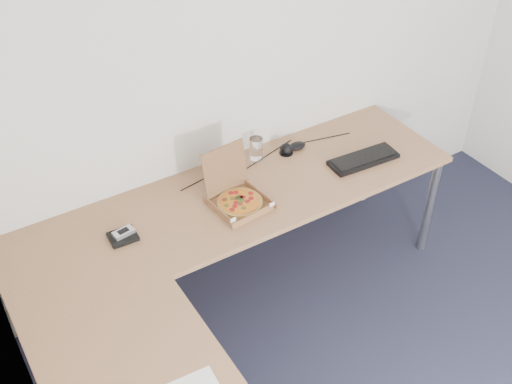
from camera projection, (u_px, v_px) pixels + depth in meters
desk at (223, 272)px, 2.99m from camera, size 2.50×2.20×0.73m
pizza_box at (238, 199)px, 3.32m from camera, size 0.27×0.31×0.27m
drinking_glass at (256, 148)px, 3.63m from camera, size 0.08×0.08×0.13m
keyboard at (363, 159)px, 3.64m from camera, size 0.42×0.17×0.03m
mouse at (297, 146)px, 3.73m from camera, size 0.12×0.10×0.04m
wallet at (123, 237)px, 3.12m from camera, size 0.14×0.12×0.02m
phone at (123, 232)px, 3.12m from camera, size 0.11×0.07×0.02m
dome_speaker at (286, 148)px, 3.68m from camera, size 0.08×0.08×0.07m
cable_bundle at (263, 158)px, 3.66m from camera, size 0.55×0.11×0.01m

